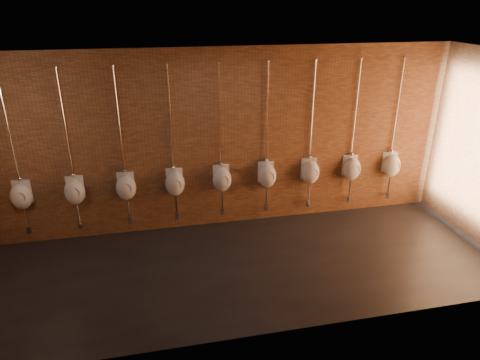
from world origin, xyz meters
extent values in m
plane|color=black|center=(0.00, 0.00, 0.00)|extent=(8.50, 8.50, 0.00)
cube|color=black|center=(0.00, 0.00, 3.20)|extent=(8.50, 3.00, 0.04)
cube|color=#975F37|center=(0.00, 1.50, 1.60)|extent=(8.50, 0.04, 3.20)
cube|color=#975F37|center=(0.00, -1.50, 1.60)|extent=(8.50, 0.04, 3.20)
ellipsoid|color=white|center=(-3.29, 1.37, 0.93)|extent=(0.38, 0.34, 0.45)
cube|color=white|center=(-3.29, 1.48, 0.97)|extent=(0.29, 0.08, 0.40)
cylinder|color=#A1A1A1|center=(-3.29, 1.26, 0.96)|extent=(0.20, 0.04, 0.20)
cylinder|color=silver|center=(-3.29, 1.46, 2.05)|extent=(0.02, 0.02, 1.80)
sphere|color=silver|center=(-3.29, 1.45, 1.21)|extent=(0.08, 0.08, 0.08)
cylinder|color=silver|center=(-3.29, 1.37, 0.56)|extent=(0.03, 0.03, 0.40)
cylinder|color=silver|center=(-3.29, 1.37, 0.30)|extent=(0.08, 0.08, 0.11)
cylinder|color=silver|center=(-3.29, 1.45, 0.30)|extent=(0.03, 0.15, 0.03)
ellipsoid|color=white|center=(-2.46, 1.37, 0.93)|extent=(0.38, 0.34, 0.45)
cube|color=white|center=(-2.46, 1.48, 0.97)|extent=(0.29, 0.08, 0.40)
cylinder|color=#A1A1A1|center=(-2.46, 1.26, 0.96)|extent=(0.20, 0.04, 0.20)
cylinder|color=silver|center=(-2.46, 1.46, 2.05)|extent=(0.02, 0.02, 1.80)
sphere|color=silver|center=(-2.46, 1.45, 1.21)|extent=(0.08, 0.08, 0.08)
cylinder|color=silver|center=(-2.46, 1.46, 2.95)|extent=(0.05, 0.05, 0.01)
cylinder|color=silver|center=(-2.46, 1.37, 0.56)|extent=(0.03, 0.03, 0.40)
cylinder|color=silver|center=(-2.46, 1.37, 0.30)|extent=(0.08, 0.08, 0.11)
cylinder|color=silver|center=(-2.46, 1.45, 0.30)|extent=(0.03, 0.15, 0.03)
ellipsoid|color=white|center=(-1.62, 1.37, 0.93)|extent=(0.38, 0.34, 0.45)
cube|color=white|center=(-1.62, 1.48, 0.97)|extent=(0.29, 0.08, 0.40)
cylinder|color=#A1A1A1|center=(-1.62, 1.26, 0.96)|extent=(0.20, 0.04, 0.20)
cylinder|color=silver|center=(-1.62, 1.46, 2.05)|extent=(0.02, 0.02, 1.80)
sphere|color=silver|center=(-1.62, 1.45, 1.21)|extent=(0.08, 0.08, 0.08)
cylinder|color=silver|center=(-1.62, 1.46, 2.95)|extent=(0.05, 0.05, 0.01)
cylinder|color=silver|center=(-1.62, 1.37, 0.56)|extent=(0.03, 0.03, 0.40)
cylinder|color=silver|center=(-1.62, 1.37, 0.30)|extent=(0.08, 0.08, 0.11)
cylinder|color=silver|center=(-1.62, 1.45, 0.30)|extent=(0.03, 0.15, 0.03)
ellipsoid|color=white|center=(-0.79, 1.37, 0.93)|extent=(0.38, 0.34, 0.45)
cube|color=white|center=(-0.79, 1.48, 0.97)|extent=(0.29, 0.08, 0.40)
cylinder|color=#A1A1A1|center=(-0.79, 1.26, 0.96)|extent=(0.20, 0.04, 0.20)
cylinder|color=silver|center=(-0.79, 1.46, 2.05)|extent=(0.02, 0.02, 1.80)
sphere|color=silver|center=(-0.79, 1.45, 1.21)|extent=(0.08, 0.08, 0.08)
cylinder|color=silver|center=(-0.79, 1.46, 2.95)|extent=(0.05, 0.05, 0.01)
cylinder|color=silver|center=(-0.79, 1.37, 0.56)|extent=(0.03, 0.03, 0.40)
cylinder|color=silver|center=(-0.79, 1.37, 0.30)|extent=(0.08, 0.08, 0.11)
cylinder|color=silver|center=(-0.79, 1.45, 0.30)|extent=(0.03, 0.15, 0.03)
ellipsoid|color=white|center=(0.04, 1.37, 0.93)|extent=(0.38, 0.34, 0.45)
cube|color=white|center=(0.04, 1.48, 0.97)|extent=(0.29, 0.08, 0.40)
cylinder|color=#A1A1A1|center=(0.04, 1.26, 0.96)|extent=(0.20, 0.04, 0.20)
cylinder|color=silver|center=(0.04, 1.46, 2.05)|extent=(0.02, 0.02, 1.80)
sphere|color=silver|center=(0.04, 1.45, 1.21)|extent=(0.08, 0.08, 0.08)
cylinder|color=silver|center=(0.04, 1.46, 2.95)|extent=(0.05, 0.05, 0.01)
cylinder|color=silver|center=(0.04, 1.37, 0.56)|extent=(0.03, 0.03, 0.40)
cylinder|color=silver|center=(0.04, 1.37, 0.30)|extent=(0.08, 0.08, 0.11)
cylinder|color=silver|center=(0.04, 1.45, 0.30)|extent=(0.03, 0.15, 0.03)
ellipsoid|color=white|center=(0.87, 1.37, 0.93)|extent=(0.38, 0.34, 0.45)
cube|color=white|center=(0.87, 1.48, 0.97)|extent=(0.29, 0.08, 0.40)
cylinder|color=#A1A1A1|center=(0.87, 1.26, 0.96)|extent=(0.20, 0.04, 0.20)
cylinder|color=silver|center=(0.87, 1.46, 2.05)|extent=(0.02, 0.02, 1.80)
sphere|color=silver|center=(0.87, 1.45, 1.21)|extent=(0.08, 0.08, 0.08)
cylinder|color=silver|center=(0.87, 1.46, 2.95)|extent=(0.05, 0.05, 0.01)
cylinder|color=silver|center=(0.87, 1.37, 0.56)|extent=(0.03, 0.03, 0.40)
cylinder|color=silver|center=(0.87, 1.37, 0.30)|extent=(0.08, 0.08, 0.11)
cylinder|color=silver|center=(0.87, 1.45, 0.30)|extent=(0.03, 0.15, 0.03)
ellipsoid|color=white|center=(1.70, 1.37, 0.93)|extent=(0.38, 0.34, 0.45)
cube|color=white|center=(1.70, 1.48, 0.97)|extent=(0.29, 0.08, 0.40)
cylinder|color=#A1A1A1|center=(1.70, 1.26, 0.96)|extent=(0.20, 0.04, 0.20)
cylinder|color=silver|center=(1.70, 1.46, 2.05)|extent=(0.02, 0.02, 1.80)
sphere|color=silver|center=(1.70, 1.45, 1.21)|extent=(0.08, 0.08, 0.08)
cylinder|color=silver|center=(1.70, 1.46, 2.95)|extent=(0.05, 0.05, 0.01)
cylinder|color=silver|center=(1.70, 1.37, 0.56)|extent=(0.03, 0.03, 0.40)
cylinder|color=silver|center=(1.70, 1.37, 0.30)|extent=(0.08, 0.08, 0.11)
cylinder|color=silver|center=(1.70, 1.45, 0.30)|extent=(0.03, 0.15, 0.03)
ellipsoid|color=white|center=(2.53, 1.37, 0.93)|extent=(0.38, 0.34, 0.45)
cube|color=white|center=(2.53, 1.48, 0.97)|extent=(0.29, 0.08, 0.40)
cylinder|color=#A1A1A1|center=(2.53, 1.26, 0.96)|extent=(0.20, 0.04, 0.20)
cylinder|color=silver|center=(2.53, 1.46, 2.05)|extent=(0.02, 0.02, 1.80)
sphere|color=silver|center=(2.53, 1.45, 1.21)|extent=(0.08, 0.08, 0.08)
cylinder|color=silver|center=(2.53, 1.46, 2.95)|extent=(0.05, 0.05, 0.01)
cylinder|color=silver|center=(2.53, 1.37, 0.56)|extent=(0.03, 0.03, 0.40)
cylinder|color=silver|center=(2.53, 1.37, 0.30)|extent=(0.08, 0.08, 0.11)
cylinder|color=silver|center=(2.53, 1.45, 0.30)|extent=(0.03, 0.15, 0.03)
ellipsoid|color=white|center=(3.36, 1.37, 0.93)|extent=(0.38, 0.34, 0.45)
cube|color=white|center=(3.36, 1.48, 0.97)|extent=(0.29, 0.08, 0.40)
cylinder|color=#A1A1A1|center=(3.36, 1.26, 0.96)|extent=(0.20, 0.04, 0.20)
cylinder|color=silver|center=(3.36, 1.46, 2.05)|extent=(0.02, 0.02, 1.80)
sphere|color=silver|center=(3.36, 1.45, 1.21)|extent=(0.08, 0.08, 0.08)
cylinder|color=silver|center=(3.36, 1.46, 2.95)|extent=(0.05, 0.05, 0.01)
cylinder|color=silver|center=(3.36, 1.37, 0.56)|extent=(0.03, 0.03, 0.40)
cylinder|color=silver|center=(3.36, 1.37, 0.30)|extent=(0.08, 0.08, 0.11)
cylinder|color=silver|center=(3.36, 1.45, 0.30)|extent=(0.03, 0.15, 0.03)
camera|label=1|loc=(-1.11, -5.54, 3.90)|focal=32.00mm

